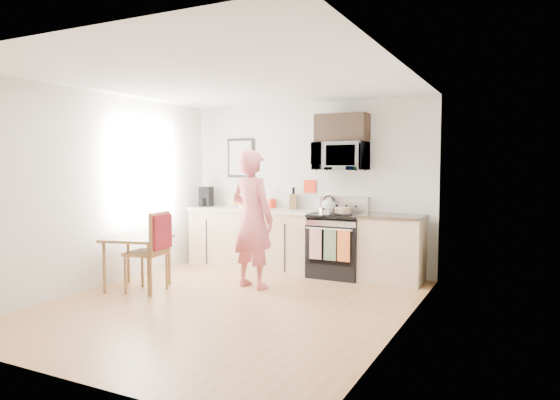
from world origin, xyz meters
The scene contains 28 objects.
floor centered at (0.00, 0.00, 0.00)m, with size 4.60×4.60×0.00m, color #9F6C3D.
back_wall centered at (0.00, 2.30, 1.30)m, with size 4.00×0.04×2.60m, color beige.
front_wall centered at (0.00, -2.30, 1.30)m, with size 4.00×0.04×2.60m, color beige.
left_wall centered at (-2.00, 0.00, 1.30)m, with size 0.04×4.60×2.60m, color beige.
right_wall centered at (2.00, 0.00, 1.30)m, with size 0.04×4.60×2.60m, color beige.
ceiling centered at (0.00, 0.00, 2.60)m, with size 4.00×4.60×0.04m, color white.
window centered at (-1.96, 0.80, 1.55)m, with size 0.06×1.40×1.50m.
cabinet_left centered at (-0.80, 2.00, 0.45)m, with size 2.10×0.60×0.90m, color tan.
countertop_left centered at (-0.80, 2.00, 0.92)m, with size 2.14×0.64×0.04m, color beige.
cabinet_right centered at (1.43, 2.00, 0.45)m, with size 0.84×0.60×0.90m, color tan.
countertop_right centered at (1.43, 2.00, 0.92)m, with size 0.88×0.64×0.04m, color black.
range centered at (0.63, 1.98, 0.44)m, with size 0.76×0.70×1.16m.
microwave centered at (0.63, 2.08, 1.76)m, with size 0.76×0.51×0.42m, color silver.
upper_cabinet centered at (0.63, 2.12, 2.18)m, with size 0.76×0.35×0.40m, color black.
wall_art centered at (-1.20, 2.28, 1.75)m, with size 0.50×0.04×0.65m.
wall_trivet centered at (0.05, 2.28, 1.30)m, with size 0.20×0.02×0.20m, color red.
person centered at (-0.16, 0.84, 0.92)m, with size 0.67×0.44×1.83m, color #B73244.
dining_table centered at (-1.46, 0.09, 0.61)m, with size 0.78×0.78×0.69m.
chair centered at (-1.12, 0.04, 0.67)m, with size 0.54×0.50×1.04m.
knife_block centered at (-0.20, 2.20, 1.06)m, with size 0.11×0.15×0.24m, color brown.
utensil_crock centered at (-0.59, 2.22, 1.08)m, with size 0.12×0.12×0.36m.
fruit_bowl centered at (-1.17, 2.09, 0.98)m, with size 0.22×0.22×0.09m.
milk_carton centered at (-1.24, 2.06, 1.06)m, with size 0.09×0.09×0.23m, color tan.
coffee_maker centered at (-1.75, 2.05, 1.09)m, with size 0.23×0.29×0.33m.
bread_bag centered at (-0.77, 1.81, 1.00)m, with size 0.34×0.16×0.12m, color tan.
cake centered at (0.72, 1.92, 0.97)m, with size 0.30×0.30×0.10m.
kettle centered at (0.42, 2.16, 1.03)m, with size 0.20×0.20×0.26m.
pot centered at (0.51, 1.79, 0.98)m, with size 0.21×0.35×0.10m.
Camera 1 is at (3.12, -4.87, 1.63)m, focal length 32.00 mm.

